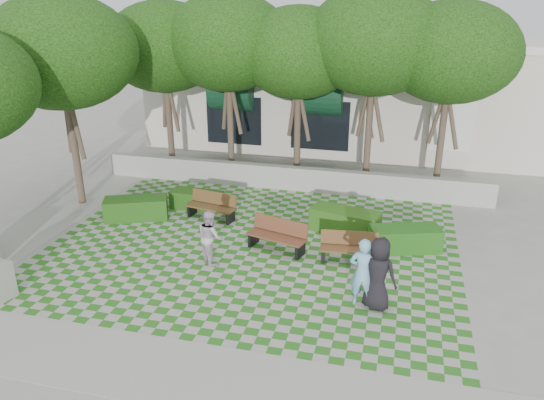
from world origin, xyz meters
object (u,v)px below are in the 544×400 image
(hedge_midleft, at_px, (197,200))
(person_white, at_px, (210,237))
(hedge_west, at_px, (136,208))
(bench_mid, at_px, (278,236))
(bench_east, at_px, (349,248))
(hedge_east, at_px, (405,239))
(hedge_midright, at_px, (345,221))
(bench_west, at_px, (212,206))
(person_blue, at_px, (363,272))
(person_dark, at_px, (378,274))

(hedge_midleft, relative_size, person_white, 1.16)
(hedge_west, bearing_deg, bench_mid, -11.99)
(hedge_west, height_order, person_white, person_white)
(bench_east, xyz_separation_m, hedge_west, (-7.29, 1.28, -0.05))
(hedge_east, height_order, hedge_midright, hedge_midright)
(hedge_midleft, xyz_separation_m, person_white, (1.86, -3.60, 0.46))
(bench_mid, xyz_separation_m, person_white, (-1.66, -1.17, 0.33))
(hedge_west, distance_m, person_white, 4.19)
(bench_east, relative_size, bench_west, 0.95)
(person_blue, bearing_deg, bench_mid, -40.61)
(bench_east, distance_m, person_blue, 2.29)
(person_blue, height_order, person_white, person_blue)
(hedge_west, relative_size, person_blue, 1.15)
(hedge_midright, height_order, person_dark, person_dark)
(bench_mid, relative_size, person_white, 1.21)
(person_dark, xyz_separation_m, person_white, (-4.70, 1.22, -0.15))
(bench_east, relative_size, hedge_midright, 0.78)
(bench_east, distance_m, hedge_midleft, 6.22)
(bench_mid, height_order, person_blue, person_blue)
(hedge_midleft, bearing_deg, hedge_west, -140.95)
(bench_east, height_order, person_dark, person_dark)
(person_dark, bearing_deg, hedge_midleft, -14.59)
(hedge_midleft, relative_size, hedge_west, 0.88)
(bench_east, relative_size, person_dark, 0.91)
(hedge_midright, bearing_deg, person_dark, -72.96)
(bench_mid, bearing_deg, person_blue, -25.43)
(bench_west, xyz_separation_m, person_blue, (5.37, -4.10, 0.46))
(bench_mid, relative_size, person_dark, 1.02)
(hedge_east, xyz_separation_m, person_white, (-5.31, -2.09, 0.42))
(bench_mid, height_order, bench_west, bench_mid)
(hedge_midleft, height_order, hedge_west, hedge_west)
(bench_west, height_order, hedge_midleft, bench_west)
(hedge_east, bearing_deg, hedge_west, 178.86)
(hedge_west, bearing_deg, bench_west, 14.48)
(bench_east, xyz_separation_m, person_blue, (0.54, -2.18, 0.48))
(hedge_west, relative_size, person_dark, 1.11)
(person_dark, bearing_deg, bench_east, -45.70)
(person_blue, bearing_deg, hedge_midright, -76.86)
(hedge_midleft, height_order, person_blue, person_blue)
(hedge_midleft, xyz_separation_m, person_blue, (6.19, -4.80, 0.58))
(bench_east, distance_m, hedge_east, 1.89)
(hedge_east, relative_size, person_blue, 1.14)
(hedge_east, distance_m, hedge_west, 8.82)
(hedge_midright, height_order, hedge_west, hedge_midright)
(bench_mid, height_order, hedge_midright, bench_mid)
(hedge_west, xyz_separation_m, person_dark, (8.21, -3.49, 0.56))
(bench_mid, distance_m, hedge_midleft, 4.28)
(hedge_west, height_order, person_dark, person_dark)
(bench_mid, bearing_deg, hedge_east, 30.20)
(hedge_west, height_order, person_blue, person_blue)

